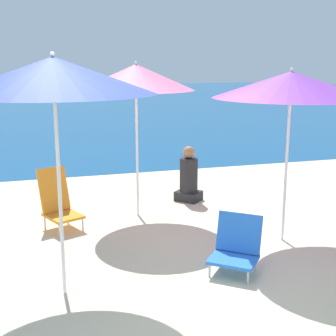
# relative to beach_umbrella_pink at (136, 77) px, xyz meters

# --- Properties ---
(ground_plane) EXTENTS (60.00, 60.00, 0.00)m
(ground_plane) POSITION_rel_beach_umbrella_pink_xyz_m (-0.67, -2.55, -2.06)
(ground_plane) COLOR beige
(sea_water) EXTENTS (60.00, 40.00, 0.01)m
(sea_water) POSITION_rel_beach_umbrella_pink_xyz_m (-0.67, 22.73, -2.06)
(sea_water) COLOR navy
(sea_water) RESTS_ON ground
(beach_umbrella_pink) EXTENTS (1.69, 1.69, 2.29)m
(beach_umbrella_pink) POSITION_rel_beach_umbrella_pink_xyz_m (0.00, 0.00, 0.00)
(beach_umbrella_pink) COLOR white
(beach_umbrella_pink) RESTS_ON ground
(beach_umbrella_navy) EXTENTS (1.89, 1.89, 2.37)m
(beach_umbrella_navy) POSITION_rel_beach_umbrella_pink_xyz_m (-1.27, -2.19, 0.10)
(beach_umbrella_navy) COLOR white
(beach_umbrella_navy) RESTS_ON ground
(beach_umbrella_purple) EXTENTS (1.93, 1.93, 2.21)m
(beach_umbrella_purple) POSITION_rel_beach_umbrella_pink_xyz_m (1.58, -1.53, -0.06)
(beach_umbrella_purple) COLOR white
(beach_umbrella_purple) RESTS_ON ground
(beach_chair_orange) EXTENTS (0.62, 0.71, 0.84)m
(beach_chair_orange) POSITION_rel_beach_umbrella_pink_xyz_m (-1.19, -0.19, -1.69)
(beach_chair_orange) COLOR silver
(beach_chair_orange) RESTS_ON ground
(beach_chair_blue) EXTENTS (0.70, 0.70, 0.63)m
(beach_chair_blue) POSITION_rel_beach_umbrella_pink_xyz_m (0.61, -2.19, -1.78)
(beach_chair_blue) COLOR silver
(beach_chair_blue) RESTS_ON ground
(person_seated_near) EXTENTS (0.51, 0.51, 0.93)m
(person_seated_near) POSITION_rel_beach_umbrella_pink_xyz_m (0.99, 0.51, -1.67)
(person_seated_near) COLOR #262628
(person_seated_near) RESTS_ON ground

